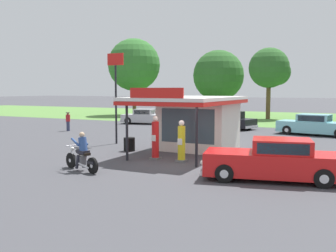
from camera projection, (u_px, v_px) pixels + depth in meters
The scene contains 16 objects.
ground_plane at pixel (177, 163), 17.07m from camera, with size 300.00×300.00×0.00m, color #424247.
grass_verge_strip at pixel (288, 118), 43.79m from camera, with size 120.00×24.00×0.01m, color #56843D.
service_station_kiosk at pixel (197, 119), 20.46m from camera, with size 4.35×6.87×3.34m.
gas_pump_nearside at pixel (155, 139), 17.80m from camera, with size 0.44×0.44×2.05m.
gas_pump_offside at pixel (181, 143), 17.22m from camera, with size 0.44×0.44×1.89m.
motorcycle_with_rider at pixel (82, 155), 15.29m from camera, with size 2.14×0.92×1.58m.
featured_classic_sedan at pixel (274, 161), 13.73m from camera, with size 5.23×2.79×1.51m.
parked_car_back_row_centre_left at pixel (146, 117), 36.69m from camera, with size 5.07×2.82×1.42m.
parked_car_back_row_right at pixel (227, 121), 32.12m from camera, with size 5.28×3.18×1.46m.
parked_car_back_row_centre_right at pixel (316, 126), 27.46m from camera, with size 5.66×2.71×1.50m.
bystander_leaning_by_kiosk at pixel (68, 121), 30.30m from camera, with size 0.34×0.34×1.49m.
tree_oak_far_left at pixel (218, 77), 48.75m from camera, with size 6.46×6.46×8.30m.
tree_oak_left at pixel (271, 69), 42.34m from camera, with size 4.45×4.69×7.91m.
tree_oak_centre at pixel (134, 66), 48.88m from camera, with size 6.67×6.67×9.79m.
roadside_pole_sign at pixel (116, 83), 22.81m from camera, with size 1.10×0.12×5.41m.
spare_tire_stack at pixel (129, 144), 20.32m from camera, with size 0.60×0.60×0.72m.
Camera 1 is at (7.17, -15.24, 3.24)m, focal length 40.87 mm.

